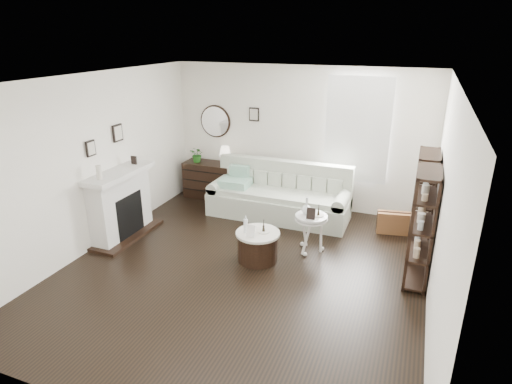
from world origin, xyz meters
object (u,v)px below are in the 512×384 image
at_px(sofa, 280,199).
at_px(pedestal_table, 311,219).
at_px(drum_table, 258,246).
at_px(dresser, 212,180).

relative_size(sofa, pedestal_table, 4.23).
relative_size(drum_table, pedestal_table, 1.09).
height_order(sofa, dresser, sofa).
bearing_deg(dresser, sofa, -13.61).
bearing_deg(sofa, pedestal_table, -52.40).
height_order(sofa, pedestal_table, sofa).
xyz_separation_m(sofa, drum_table, (0.23, -1.72, -0.10)).
bearing_deg(sofa, dresser, 166.39).
height_order(dresser, drum_table, dresser).
height_order(drum_table, pedestal_table, pedestal_table).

